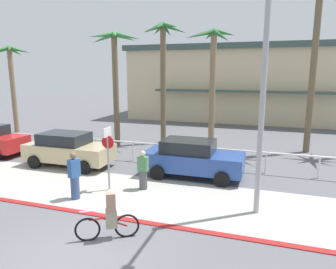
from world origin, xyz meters
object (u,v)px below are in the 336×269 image
object	(u,v)px
palm_tree_0	(10,67)
pedestrian_1	(75,178)
palm_tree_2	(164,54)
pedestrian_0	(143,172)
car_blue_2	(192,158)
cyclist_red_0	(110,216)
streetlight_curb	(263,85)
car_tan_1	(68,149)
palm_tree_3	(212,63)
stop_sign_bike_lane	(108,150)
palm_tree_4	(317,24)
palm_tree_1	(115,63)

from	to	relation	value
palm_tree_0	pedestrian_1	world-z (taller)	palm_tree_0
palm_tree_2	pedestrian_0	xyz separation A→B (m)	(1.93, -8.19, -5.01)
palm_tree_0	car_blue_2	distance (m)	17.33
palm_tree_0	car_blue_2	bearing A→B (deg)	-20.84
cyclist_red_0	pedestrian_1	size ratio (longest dim) A/B	0.89
streetlight_curb	palm_tree_2	xyz separation A→B (m)	(-6.37, 9.21, 1.48)
car_tan_1	car_blue_2	distance (m)	6.32
cyclist_red_0	pedestrian_1	xyz separation A→B (m)	(-2.59, 2.10, 0.15)
streetlight_curb	palm_tree_3	xyz separation A→B (m)	(-3.21, 8.83, 0.93)
pedestrian_0	pedestrian_1	size ratio (longest dim) A/B	0.90
stop_sign_bike_lane	car_blue_2	size ratio (longest dim) A/B	0.58
stop_sign_bike_lane	pedestrian_1	world-z (taller)	stop_sign_bike_lane
palm_tree_3	cyclist_red_0	size ratio (longest dim) A/B	4.44
pedestrian_1	palm_tree_4	bearing A→B (deg)	49.29
cyclist_red_0	pedestrian_0	size ratio (longest dim) A/B	0.99
palm_tree_1	palm_tree_4	size ratio (longest dim) A/B	0.70
car_tan_1	pedestrian_1	size ratio (longest dim) A/B	2.44
palm_tree_1	pedestrian_0	distance (m)	9.14
palm_tree_4	pedestrian_1	world-z (taller)	palm_tree_4
palm_tree_2	palm_tree_1	bearing A→B (deg)	-147.90
palm_tree_2	car_blue_2	distance (m)	8.50
stop_sign_bike_lane	car_tan_1	xyz separation A→B (m)	(-3.55, 2.31, -0.81)
palm_tree_4	pedestrian_0	size ratio (longest dim) A/B	6.22
palm_tree_2	cyclist_red_0	size ratio (longest dim) A/B	4.78
palm_tree_0	car_blue_2	xyz separation A→B (m)	(15.72, -5.99, -4.17)
cyclist_red_0	stop_sign_bike_lane	bearing A→B (deg)	119.07
palm_tree_1	car_blue_2	size ratio (longest dim) A/B	1.61
streetlight_curb	car_tan_1	world-z (taller)	streetlight_curb
palm_tree_2	pedestrian_1	bearing A→B (deg)	-90.52
car_blue_2	pedestrian_0	size ratio (longest dim) A/B	2.72
palm_tree_3	car_tan_1	distance (m)	9.56
streetlight_curb	cyclist_red_0	size ratio (longest dim) A/B	4.66
streetlight_curb	palm_tree_4	xyz separation A→B (m)	(2.37, 9.59, 2.95)
palm_tree_4	pedestrian_0	distance (m)	12.73
palm_tree_2	pedestrian_1	size ratio (longest dim) A/B	4.27
car_tan_1	pedestrian_1	distance (m)	4.47
palm_tree_2	palm_tree_4	size ratio (longest dim) A/B	0.76
pedestrian_1	palm_tree_0	bearing A→B (deg)	141.13
streetlight_curb	car_tan_1	bearing A→B (deg)	163.07
stop_sign_bike_lane	car_tan_1	size ratio (longest dim) A/B	0.58
palm_tree_3	car_tan_1	world-z (taller)	palm_tree_3
cyclist_red_0	pedestrian_0	xyz separation A→B (m)	(-0.57, 3.80, 0.05)
palm_tree_3	pedestrian_1	bearing A→B (deg)	-108.88
palm_tree_1	palm_tree_2	xyz separation A→B (m)	(2.61, 1.63, 0.54)
car_blue_2	cyclist_red_0	xyz separation A→B (m)	(-0.93, -5.94, -0.18)
palm_tree_1	palm_tree_3	distance (m)	5.90
palm_tree_0	pedestrian_0	bearing A→B (deg)	-29.76
palm_tree_2	palm_tree_4	xyz separation A→B (m)	(8.75, 0.38, 1.48)
palm_tree_4	cyclist_red_0	bearing A→B (deg)	-116.79
palm_tree_2	palm_tree_0	bearing A→B (deg)	-179.71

